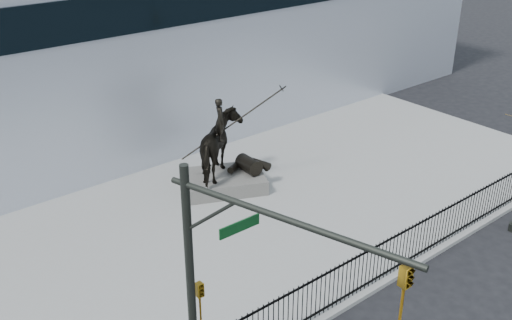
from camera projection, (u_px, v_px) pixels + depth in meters
ground at (396, 313)px, 17.92m from camera, size 120.00×120.00×0.00m
plaza at (250, 217)px, 22.78m from camera, size 30.00×12.00×0.15m
building at (87, 38)px, 29.96m from camera, size 44.00×14.00×9.00m
picket_fence at (367, 269)px, 18.40m from camera, size 22.10×0.10×1.50m
statue_plinth at (224, 181)px, 24.64m from camera, size 3.84×3.34×0.60m
equestrian_statue at (225, 147)px, 23.99m from camera, size 3.78×3.21×3.49m
traffic_signal_left at (225, 310)px, 11.89m from camera, size 1.52×4.84×7.00m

